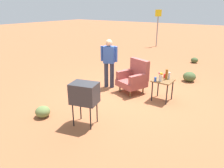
{
  "coord_description": "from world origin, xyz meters",
  "views": [
    {
      "loc": [
        3.23,
        -5.69,
        2.64
      ],
      "look_at": [
        0.12,
        -1.16,
        0.65
      ],
      "focal_mm": 34.44,
      "sensor_mm": 36.0,
      "label": 1
    }
  ],
  "objects": [
    {
      "name": "road_sign",
      "position": [
        -2.71,
        8.45,
        1.38
      ],
      "size": [
        0.33,
        0.33,
        2.44
      ],
      "color": "gray",
      "rests_on": "ground"
    },
    {
      "name": "ground_plane",
      "position": [
        0.0,
        0.0,
        0.0
      ],
      "size": [
        60.0,
        60.0,
        0.0
      ],
      "primitive_type": "plane",
      "color": "#A05B38"
    },
    {
      "name": "person_standing",
      "position": [
        -0.8,
        0.01,
        0.94
      ],
      "size": [
        0.53,
        0.34,
        1.64
      ],
      "color": "#2D3347",
      "rests_on": "ground"
    },
    {
      "name": "tv_on_stand",
      "position": [
        0.17,
        -2.34,
        0.78
      ],
      "size": [
        0.69,
        0.58,
        1.03
      ],
      "color": "black",
      "rests_on": "ground"
    },
    {
      "name": "shrub_mid",
      "position": [
        -0.95,
        -2.68,
        0.14
      ],
      "size": [
        0.37,
        0.37,
        0.29
      ],
      "primitive_type": "ellipsoid",
      "color": "olive",
      "rests_on": "ground"
    },
    {
      "name": "side_table",
      "position": [
        1.13,
        -0.0,
        0.54
      ],
      "size": [
        0.56,
        0.56,
        0.63
      ],
      "color": "black",
      "rests_on": "ground"
    },
    {
      "name": "shrub_far",
      "position": [
        1.31,
        2.2,
        0.18
      ],
      "size": [
        0.46,
        0.46,
        0.36
      ],
      "primitive_type": "ellipsoid",
      "color": "#475B33",
      "rests_on": "ground"
    },
    {
      "name": "soda_can_blue",
      "position": [
        0.98,
        -0.24,
        0.69
      ],
      "size": [
        0.07,
        0.07,
        0.12
      ],
      "primitive_type": "cylinder",
      "color": "blue",
      "rests_on": "side_table"
    },
    {
      "name": "armchair",
      "position": [
        0.11,
        0.11,
        0.5
      ],
      "size": [
        0.99,
        1.0,
        1.06
      ],
      "color": "brown",
      "rests_on": "ground"
    },
    {
      "name": "flower_vase",
      "position": [
        1.1,
        -0.15,
        0.78
      ],
      "size": [
        0.14,
        0.1,
        0.27
      ],
      "color": "silver",
      "rests_on": "side_table"
    },
    {
      "name": "shrub_lone",
      "position": [
        0.73,
        5.18,
        0.13
      ],
      "size": [
        0.35,
        0.35,
        0.27
      ],
      "primitive_type": "ellipsoid",
      "color": "#475B33",
      "rests_on": "ground"
    },
    {
      "name": "soda_can_red",
      "position": [
        1.08,
        0.22,
        0.69
      ],
      "size": [
        0.07,
        0.07,
        0.12
      ],
      "primitive_type": "cylinder",
      "color": "red",
      "rests_on": "side_table"
    },
    {
      "name": "bottle_short_clear",
      "position": [
        1.23,
        0.19,
        0.73
      ],
      "size": [
        0.06,
        0.06,
        0.2
      ],
      "primitive_type": "cylinder",
      "color": "silver",
      "rests_on": "side_table"
    },
    {
      "name": "bottle_tall_amber",
      "position": [
        1.17,
        0.11,
        0.78
      ],
      "size": [
        0.07,
        0.07,
        0.3
      ],
      "primitive_type": "cylinder",
      "color": "brown",
      "rests_on": "side_table"
    }
  ]
}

